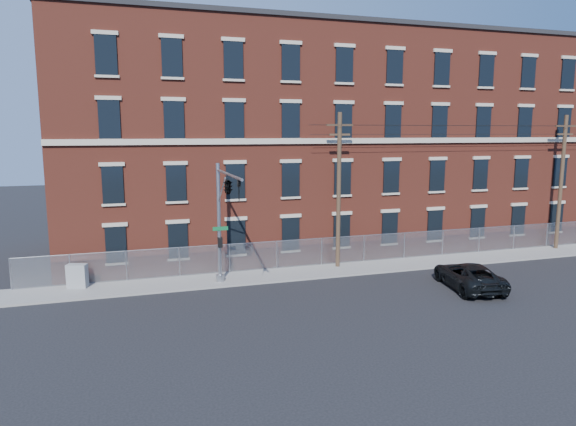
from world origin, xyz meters
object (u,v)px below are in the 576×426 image
(traffic_signal_mast, at_px, (226,198))
(utility_pole_near, at_px, (339,188))
(pickup_truck, at_px, (468,276))
(utility_cabinet, at_px, (77,276))

(traffic_signal_mast, xyz_separation_m, utility_pole_near, (8.00, 3.42, -0.05))
(utility_pole_near, relative_size, pickup_truck, 1.87)
(traffic_signal_mast, distance_m, utility_pole_near, 8.70)
(traffic_signal_mast, xyz_separation_m, utility_cabinet, (-7.97, 3.47, -4.59))
(utility_pole_near, distance_m, utility_cabinet, 16.60)
(utility_pole_near, xyz_separation_m, pickup_truck, (5.42, -6.36, -4.59))
(utility_cabinet, bearing_deg, utility_pole_near, 17.72)
(traffic_signal_mast, relative_size, utility_cabinet, 5.15)
(pickup_truck, relative_size, utility_cabinet, 3.94)
(utility_pole_near, height_order, utility_cabinet, utility_pole_near)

